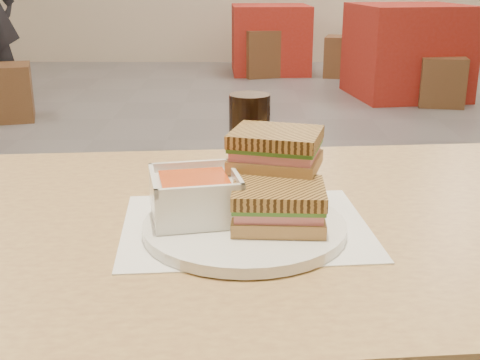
{
  "coord_description": "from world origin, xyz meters",
  "views": [
    {
      "loc": [
        0.01,
        -2.77,
        1.08
      ],
      "look_at": [
        0.01,
        -2.0,
        0.82
      ],
      "focal_mm": 46.24,
      "sensor_mm": 36.0,
      "label": 1
    }
  ],
  "objects_px": {
    "soup_bowl": "(195,197)",
    "bg_chair_2l": "(262,53)",
    "bg_chair_0r": "(6,93)",
    "plate": "(244,227)",
    "main_table": "(222,288)",
    "bg_chair_1l": "(441,81)",
    "panini_lower": "(278,205)",
    "cola_glass": "(249,138)",
    "bg_table_2": "(270,39)",
    "bg_chair_2r": "(343,57)",
    "bg_table_1": "(407,51)"
  },
  "relations": [
    {
      "from": "panini_lower",
      "to": "cola_glass",
      "type": "distance_m",
      "value": 0.24
    },
    {
      "from": "soup_bowl",
      "to": "bg_chair_2l",
      "type": "distance_m",
      "value": 5.98
    },
    {
      "from": "bg_chair_2l",
      "to": "panini_lower",
      "type": "bearing_deg",
      "value": -91.45
    },
    {
      "from": "bg_chair_2l",
      "to": "bg_chair_1l",
      "type": "bearing_deg",
      "value": -46.45
    },
    {
      "from": "main_table",
      "to": "bg_chair_2r",
      "type": "relative_size",
      "value": 2.76
    },
    {
      "from": "cola_glass",
      "to": "bg_table_1",
      "type": "relative_size",
      "value": 0.14
    },
    {
      "from": "bg_chair_2l",
      "to": "main_table",
      "type": "bearing_deg",
      "value": -92.22
    },
    {
      "from": "bg_chair_2r",
      "to": "main_table",
      "type": "bearing_deg",
      "value": -100.59
    },
    {
      "from": "main_table",
      "to": "panini_lower",
      "type": "height_order",
      "value": "panini_lower"
    },
    {
      "from": "soup_bowl",
      "to": "bg_table_1",
      "type": "xyz_separation_m",
      "value": [
        1.52,
        4.8,
        -0.39
      ]
    },
    {
      "from": "bg_chair_0r",
      "to": "plate",
      "type": "bearing_deg",
      "value": -65.05
    },
    {
      "from": "bg_table_1",
      "to": "bg_chair_0r",
      "type": "bearing_deg",
      "value": -163.45
    },
    {
      "from": "plate",
      "to": "bg_chair_2l",
      "type": "relative_size",
      "value": 0.49
    },
    {
      "from": "cola_glass",
      "to": "panini_lower",
      "type": "bearing_deg",
      "value": -81.45
    },
    {
      "from": "bg_chair_0r",
      "to": "bg_chair_2r",
      "type": "relative_size",
      "value": 1.02
    },
    {
      "from": "bg_chair_1l",
      "to": "bg_chair_2r",
      "type": "relative_size",
      "value": 0.92
    },
    {
      "from": "soup_bowl",
      "to": "bg_chair_2r",
      "type": "distance_m",
      "value": 6.02
    },
    {
      "from": "bg_table_2",
      "to": "main_table",
      "type": "bearing_deg",
      "value": -93.01
    },
    {
      "from": "main_table",
      "to": "bg_chair_2l",
      "type": "height_order",
      "value": "main_table"
    },
    {
      "from": "bg_table_2",
      "to": "bg_chair_2r",
      "type": "relative_size",
      "value": 1.89
    },
    {
      "from": "bg_chair_0r",
      "to": "bg_chair_1l",
      "type": "relative_size",
      "value": 1.1
    },
    {
      "from": "plate",
      "to": "bg_table_1",
      "type": "relative_size",
      "value": 0.26
    },
    {
      "from": "panini_lower",
      "to": "bg_chair_2l",
      "type": "distance_m",
      "value": 6.0
    },
    {
      "from": "main_table",
      "to": "panini_lower",
      "type": "relative_size",
      "value": 10.29
    },
    {
      "from": "panini_lower",
      "to": "bg_chair_0r",
      "type": "height_order",
      "value": "panini_lower"
    },
    {
      "from": "bg_chair_0r",
      "to": "bg_chair_1l",
      "type": "xyz_separation_m",
      "value": [
        3.45,
        0.57,
        -0.01
      ]
    },
    {
      "from": "plate",
      "to": "bg_table_1",
      "type": "height_order",
      "value": "bg_table_1"
    },
    {
      "from": "main_table",
      "to": "bg_chair_0r",
      "type": "relative_size",
      "value": 2.72
    },
    {
      "from": "soup_bowl",
      "to": "panini_lower",
      "type": "bearing_deg",
      "value": -14.58
    },
    {
      "from": "soup_bowl",
      "to": "main_table",
      "type": "bearing_deg",
      "value": 49.15
    },
    {
      "from": "main_table",
      "to": "panini_lower",
      "type": "bearing_deg",
      "value": -41.14
    },
    {
      "from": "bg_chair_1l",
      "to": "bg_chair_2l",
      "type": "xyz_separation_m",
      "value": [
        -1.46,
        1.54,
        0.04
      ]
    },
    {
      "from": "main_table",
      "to": "cola_glass",
      "type": "xyz_separation_m",
      "value": [
        0.04,
        0.17,
        0.19
      ]
    },
    {
      "from": "main_table",
      "to": "bg_chair_1l",
      "type": "relative_size",
      "value": 3.0
    },
    {
      "from": "plate",
      "to": "bg_chair_2r",
      "type": "relative_size",
      "value": 0.59
    },
    {
      "from": "panini_lower",
      "to": "bg_chair_1l",
      "type": "xyz_separation_m",
      "value": [
        1.61,
        4.44,
        -0.59
      ]
    },
    {
      "from": "bg_chair_1l",
      "to": "bg_chair_2l",
      "type": "distance_m",
      "value": 2.12
    },
    {
      "from": "main_table",
      "to": "bg_chair_0r",
      "type": "bearing_deg",
      "value": 114.87
    },
    {
      "from": "cola_glass",
      "to": "bg_chair_2r",
      "type": "bearing_deg",
      "value": 79.5
    },
    {
      "from": "panini_lower",
      "to": "bg_chair_0r",
      "type": "relative_size",
      "value": 0.26
    },
    {
      "from": "main_table",
      "to": "soup_bowl",
      "type": "height_order",
      "value": "soup_bowl"
    },
    {
      "from": "main_table",
      "to": "bg_chair_1l",
      "type": "bearing_deg",
      "value": 68.84
    },
    {
      "from": "bg_chair_1l",
      "to": "soup_bowl",
      "type": "bearing_deg",
      "value": -111.37
    },
    {
      "from": "soup_bowl",
      "to": "bg_chair_0r",
      "type": "distance_m",
      "value": 4.25
    },
    {
      "from": "soup_bowl",
      "to": "bg_chair_0r",
      "type": "height_order",
      "value": "soup_bowl"
    },
    {
      "from": "bg_chair_1l",
      "to": "bg_table_2",
      "type": "bearing_deg",
      "value": 127.55
    },
    {
      "from": "bg_table_1",
      "to": "bg_chair_2l",
      "type": "height_order",
      "value": "bg_table_1"
    },
    {
      "from": "bg_table_1",
      "to": "bg_table_2",
      "type": "distance_m",
      "value": 1.81
    },
    {
      "from": "bg_chair_0r",
      "to": "bg_table_1",
      "type": "bearing_deg",
      "value": 16.55
    },
    {
      "from": "main_table",
      "to": "bg_table_1",
      "type": "relative_size",
      "value": 1.2
    }
  ]
}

